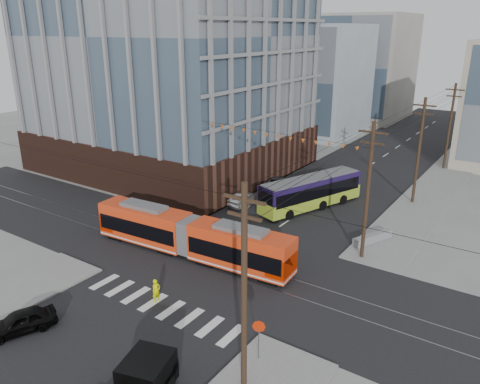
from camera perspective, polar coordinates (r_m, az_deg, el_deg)
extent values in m
plane|color=slate|center=(34.05, -6.01, -11.40)|extent=(160.00, 160.00, 0.00)
cube|color=#381E16|center=(61.18, -8.70, 16.29)|extent=(30.00, 25.00, 28.60)
cube|color=#8C99A5|center=(82.93, 8.17, 13.39)|extent=(18.00, 16.00, 18.00)
cube|color=gray|center=(100.10, 15.03, 14.52)|extent=(16.00, 18.00, 20.00)
cylinder|color=black|center=(22.70, 0.51, -12.12)|extent=(0.30, 0.30, 11.00)
cylinder|color=black|center=(79.77, 26.24, 8.85)|extent=(0.30, 0.30, 11.00)
imported|color=black|center=(31.98, -25.20, -14.11)|extent=(3.14, 4.43, 1.40)
imported|color=#9A9C9F|center=(48.25, 0.62, -0.86)|extent=(1.79, 4.22, 1.35)
imported|color=#B4A6A5|center=(48.60, 0.84, -0.79)|extent=(2.04, 4.36, 1.23)
imported|color=#494C4F|center=(53.83, 4.78, 1.21)|extent=(2.29, 4.71, 1.29)
imported|color=#D9E201|center=(32.23, -10.17, -11.80)|extent=(0.52, 0.69, 1.69)
cube|color=gray|center=(41.54, 15.87, -5.50)|extent=(2.56, 4.19, 0.83)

